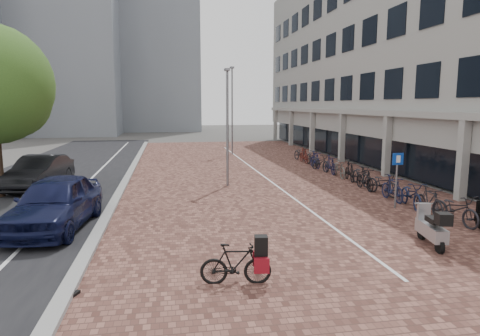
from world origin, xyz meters
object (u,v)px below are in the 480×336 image
at_px(car_navy, 55,203).
at_px(parking_sign, 397,172).
at_px(hero_bike, 236,263).
at_px(scooter_front, 431,227).
at_px(car_dark, 40,172).

bearing_deg(car_navy, parking_sign, 8.71).
height_order(hero_bike, scooter_front, scooter_front).
relative_size(car_dark, scooter_front, 2.84).
xyz_separation_m(car_dark, hero_bike, (7.36, -12.22, -0.28)).
bearing_deg(parking_sign, car_navy, 178.65).
relative_size(scooter_front, parking_sign, 0.78).
height_order(car_navy, scooter_front, car_navy).
relative_size(car_navy, hero_bike, 3.08).
bearing_deg(hero_bike, parking_sign, -43.00).
xyz_separation_m(car_navy, hero_bike, (4.95, -5.16, -0.35)).
bearing_deg(car_navy, car_dark, 115.02).
bearing_deg(scooter_front, hero_bike, -153.84).
height_order(car_navy, car_dark, car_navy).
bearing_deg(car_dark, hero_bike, -51.51).
bearing_deg(hero_bike, car_dark, 39.19).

